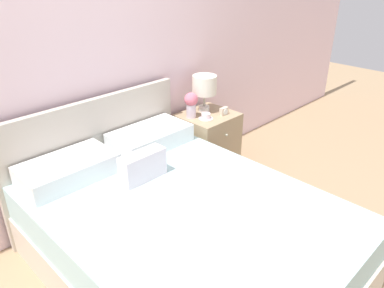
% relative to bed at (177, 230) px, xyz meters
% --- Properties ---
extents(ground_plane, '(12.00, 12.00, 0.00)m').
position_rel_bed_xyz_m(ground_plane, '(0.00, 0.95, -0.29)').
color(ground_plane, tan).
extents(wall_back, '(8.00, 0.06, 2.60)m').
position_rel_bed_xyz_m(wall_back, '(0.00, 1.02, 1.01)').
color(wall_back, silver).
rests_on(wall_back, ground_plane).
extents(bed, '(1.53, 2.04, 0.96)m').
position_rel_bed_xyz_m(bed, '(0.00, 0.00, 0.00)').
color(bed, beige).
rests_on(bed, ground_plane).
extents(nightstand, '(0.49, 0.47, 0.61)m').
position_rel_bed_xyz_m(nightstand, '(1.05, 0.71, 0.02)').
color(nightstand, tan).
rests_on(nightstand, ground_plane).
extents(table_lamp, '(0.22, 0.22, 0.34)m').
position_rel_bed_xyz_m(table_lamp, '(1.08, 0.78, 0.56)').
color(table_lamp, white).
rests_on(table_lamp, nightstand).
extents(flower_vase, '(0.12, 0.12, 0.23)m').
position_rel_bed_xyz_m(flower_vase, '(0.89, 0.76, 0.46)').
color(flower_vase, silver).
rests_on(flower_vase, nightstand).
extents(teacup, '(0.13, 0.13, 0.05)m').
position_rel_bed_xyz_m(teacup, '(0.96, 0.65, 0.34)').
color(teacup, white).
rests_on(teacup, nightstand).
extents(alarm_clock, '(0.09, 0.04, 0.07)m').
position_rel_bed_xyz_m(alarm_clock, '(1.14, 0.60, 0.35)').
color(alarm_clock, beige).
rests_on(alarm_clock, nightstand).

